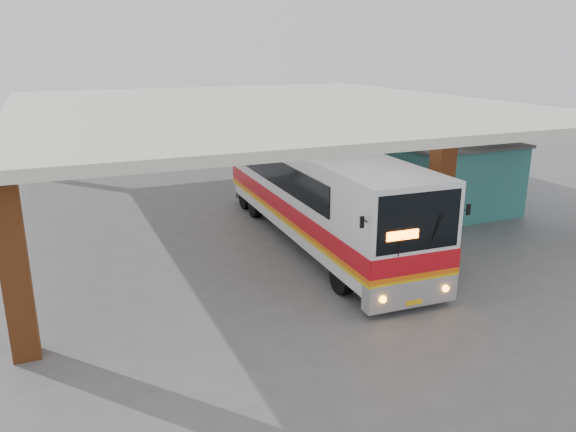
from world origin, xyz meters
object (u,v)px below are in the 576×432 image
at_px(coach_bus, 317,192).
at_px(red_chair, 356,191).
at_px(motorcycle, 406,211).
at_px(pedestrian, 367,225).

height_order(coach_bus, red_chair, coach_bus).
bearing_deg(motorcycle, coach_bus, 88.23).
height_order(motorcycle, pedestrian, pedestrian).
xyz_separation_m(coach_bus, motorcycle, (4.30, 0.46, -1.37)).
bearing_deg(pedestrian, motorcycle, -176.34).
xyz_separation_m(motorcycle, red_chair, (0.20, 4.42, -0.20)).
bearing_deg(pedestrian, coach_bus, -74.19).
xyz_separation_m(pedestrian, red_chair, (3.15, 6.27, -0.50)).
relative_size(pedestrian, red_chair, 2.25).
height_order(coach_bus, pedestrian, coach_bus).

